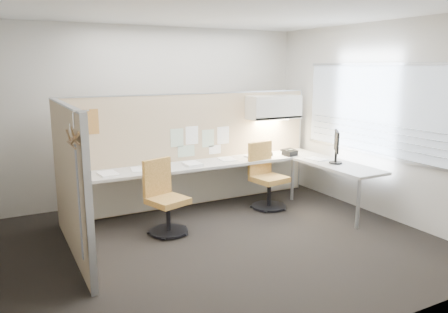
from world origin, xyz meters
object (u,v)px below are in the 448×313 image
chair_right (266,178)px  phone (290,153)px  chair_left (164,200)px  monitor (336,145)px  desk (230,170)px

chair_right → phone: (0.59, 0.21, 0.31)m
chair_left → phone: bearing=-6.8°
chair_left → monitor: bearing=-25.6°
monitor → desk: bearing=96.0°
chair_left → chair_right: bearing=-9.7°
desk → chair_right: bearing=-23.0°
chair_left → chair_right: 1.79m
desk → chair_right: (0.52, -0.22, -0.13)m
chair_right → phone: size_ratio=4.22×
desk → phone: (1.12, -0.01, 0.18)m
chair_right → phone: chair_right is taller
monitor → chair_right: bearing=91.6°
chair_left → monitor: monitor is taller
phone → chair_right: bearing=-170.6°
desk → monitor: size_ratio=8.09×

